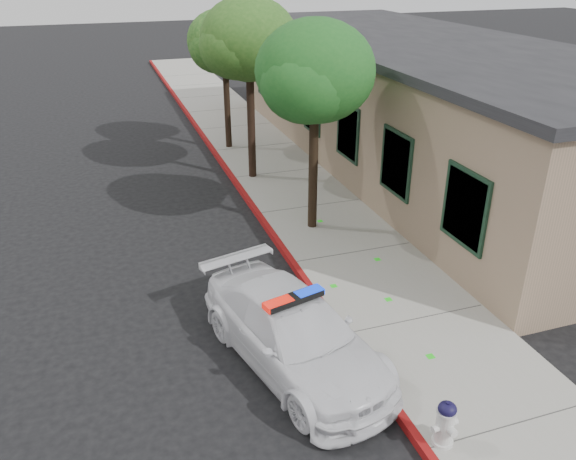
{
  "coord_description": "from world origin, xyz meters",
  "views": [
    {
      "loc": [
        -3.85,
        -8.17,
        6.76
      ],
      "look_at": [
        -0.13,
        2.83,
        1.1
      ],
      "focal_mm": 35.49,
      "sensor_mm": 36.0,
      "label": 1
    }
  ],
  "objects_px": {
    "police_car": "(294,332)",
    "street_tree_mid": "(249,43)",
    "fire_hydrant": "(445,423)",
    "clapboard_building": "(418,102)",
    "street_tree_far": "(225,44)",
    "street_tree_near": "(316,76)"
  },
  "relations": [
    {
      "from": "clapboard_building",
      "to": "street_tree_mid",
      "type": "xyz_separation_m",
      "value": [
        -5.98,
        -0.02,
        2.22
      ]
    },
    {
      "from": "fire_hydrant",
      "to": "street_tree_mid",
      "type": "height_order",
      "value": "street_tree_mid"
    },
    {
      "from": "police_car",
      "to": "street_tree_mid",
      "type": "bearing_deg",
      "value": 64.76
    },
    {
      "from": "police_car",
      "to": "street_tree_near",
      "type": "height_order",
      "value": "street_tree_near"
    },
    {
      "from": "street_tree_mid",
      "to": "street_tree_far",
      "type": "bearing_deg",
      "value": 89.69
    },
    {
      "from": "fire_hydrant",
      "to": "street_tree_mid",
      "type": "xyz_separation_m",
      "value": [
        0.36,
        11.95,
        3.81
      ]
    },
    {
      "from": "clapboard_building",
      "to": "street_tree_near",
      "type": "xyz_separation_m",
      "value": [
        -5.49,
        -4.27,
        1.99
      ]
    },
    {
      "from": "street_tree_near",
      "to": "street_tree_far",
      "type": "distance_m",
      "value": 7.58
    },
    {
      "from": "street_tree_near",
      "to": "fire_hydrant",
      "type": "bearing_deg",
      "value": -96.32
    },
    {
      "from": "clapboard_building",
      "to": "fire_hydrant",
      "type": "distance_m",
      "value": 13.64
    },
    {
      "from": "police_car",
      "to": "street_tree_far",
      "type": "height_order",
      "value": "street_tree_far"
    },
    {
      "from": "clapboard_building",
      "to": "street_tree_mid",
      "type": "height_order",
      "value": "street_tree_mid"
    },
    {
      "from": "clapboard_building",
      "to": "street_tree_far",
      "type": "bearing_deg",
      "value": 151.07
    },
    {
      "from": "street_tree_far",
      "to": "fire_hydrant",
      "type": "bearing_deg",
      "value": -91.44
    },
    {
      "from": "street_tree_far",
      "to": "street_tree_mid",
      "type": "bearing_deg",
      "value": -90.31
    },
    {
      "from": "police_car",
      "to": "fire_hydrant",
      "type": "distance_m",
      "value": 3.02
    },
    {
      "from": "clapboard_building",
      "to": "police_car",
      "type": "bearing_deg",
      "value": -129.87
    },
    {
      "from": "clapboard_building",
      "to": "street_tree_mid",
      "type": "distance_m",
      "value": 6.38
    },
    {
      "from": "street_tree_mid",
      "to": "fire_hydrant",
      "type": "bearing_deg",
      "value": -91.75
    },
    {
      "from": "street_tree_mid",
      "to": "clapboard_building",
      "type": "bearing_deg",
      "value": 0.23
    },
    {
      "from": "clapboard_building",
      "to": "fire_hydrant",
      "type": "relative_size",
      "value": 26.55
    },
    {
      "from": "clapboard_building",
      "to": "fire_hydrant",
      "type": "bearing_deg",
      "value": -117.91
    }
  ]
}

